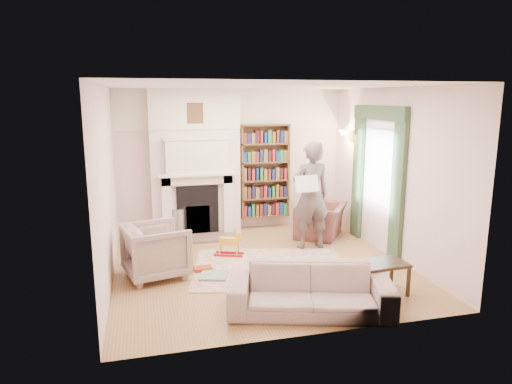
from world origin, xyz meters
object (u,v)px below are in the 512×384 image
object	(u,v)px
man_reading	(311,196)
paraffin_heater	(179,223)
armchair_left	(156,251)
armchair_reading	(321,220)
bookcase	(265,171)
sofa	(310,290)
rocking_horse	(229,244)
coffee_table	(380,278)

from	to	relation	value
man_reading	paraffin_heater	world-z (taller)	man_reading
armchair_left	paraffin_heater	size ratio (longest dim) A/B	1.60
armchair_reading	bookcase	bearing A→B (deg)	-98.81
armchair_left	armchair_reading	bearing A→B (deg)	-81.33
armchair_reading	paraffin_heater	world-z (taller)	armchair_reading
armchair_reading	sofa	distance (m)	3.25
bookcase	armchair_reading	xyz separation A→B (m)	(0.89, -0.87, -0.86)
armchair_reading	rocking_horse	bearing A→B (deg)	-34.88
sofa	armchair_left	bearing A→B (deg)	153.79
armchair_left	rocking_horse	xyz separation A→B (m)	(1.22, 0.62, -0.19)
coffee_table	paraffin_heater	world-z (taller)	paraffin_heater
armchair_reading	armchair_left	xyz separation A→B (m)	(-3.15, -1.30, 0.08)
bookcase	rocking_horse	bearing A→B (deg)	-123.79
sofa	bookcase	bearing A→B (deg)	99.69
bookcase	coffee_table	xyz separation A→B (m)	(0.66, -3.55, -0.95)
bookcase	man_reading	bearing A→B (deg)	-73.38
armchair_reading	rocking_horse	distance (m)	2.05
armchair_left	paraffin_heater	bearing A→B (deg)	-27.85
sofa	rocking_horse	distance (m)	2.36
coffee_table	rocking_horse	bearing A→B (deg)	127.11
armchair_reading	paraffin_heater	bearing A→B (deg)	-68.16
coffee_table	rocking_horse	world-z (taller)	coffee_table
sofa	coffee_table	size ratio (longest dim) A/B	2.87
armchair_left	sofa	world-z (taller)	armchair_left
bookcase	armchair_left	bearing A→B (deg)	-136.12
armchair_reading	paraffin_heater	size ratio (longest dim) A/B	1.77
sofa	man_reading	distance (m)	2.61
sofa	paraffin_heater	bearing A→B (deg)	126.45
bookcase	man_reading	size ratio (longest dim) A/B	0.97
man_reading	paraffin_heater	xyz separation A→B (m)	(-2.21, 1.25, -0.68)
armchair_left	coffee_table	world-z (taller)	armchair_left
coffee_table	bookcase	bearing A→B (deg)	97.21
man_reading	rocking_horse	size ratio (longest dim) A/B	3.90
bookcase	armchair_left	size ratio (longest dim) A/B	2.10
sofa	rocking_horse	size ratio (longest dim) A/B	4.12
sofa	man_reading	xyz separation A→B (m)	(0.89, 2.37, 0.66)
sofa	man_reading	world-z (taller)	man_reading
coffee_table	armchair_reading	bearing A→B (deg)	81.81
armchair_left	rocking_horse	world-z (taller)	armchair_left
bookcase	rocking_horse	world-z (taller)	bookcase
bookcase	man_reading	xyz separation A→B (m)	(0.44, -1.47, -0.22)
sofa	paraffin_heater	world-z (taller)	sofa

